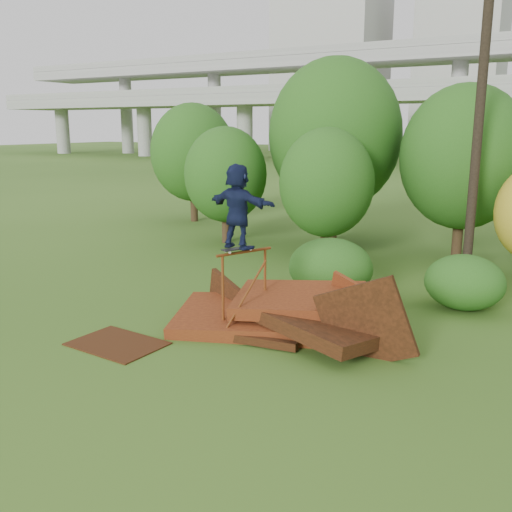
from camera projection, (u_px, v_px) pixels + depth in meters
The scene contains 16 objects.
ground at pixel (241, 356), 11.57m from camera, with size 240.00×240.00×0.00m, color #2D5116.
scrap_pile at pixel (286, 315), 12.93m from camera, with size 6.06×3.77×2.19m.
grind_rail at pixel (244, 278), 12.90m from camera, with size 0.65×1.37×1.84m.
skateboard at pixel (238, 249), 12.64m from camera, with size 0.51×0.80×0.08m.
skater at pixel (238, 206), 12.43m from camera, with size 1.73×0.55×1.86m, color #12193A.
flat_plate at pixel (117, 344), 12.18m from camera, with size 1.92×1.37×0.03m, color #3A1D0C.
tree_0 at pixel (225, 175), 22.27m from camera, with size 3.24×3.24×4.57m.
tree_1 at pixel (335, 135), 22.22m from camera, with size 5.16×5.16×7.18m.
tree_2 at pixel (326, 183), 19.31m from camera, with size 3.22×3.22×4.54m.
tree_3 at pixel (464, 157), 19.58m from camera, with size 4.33×4.33×6.01m.
tree_6 at pixel (193, 153), 27.27m from camera, with size 4.05×4.05×5.65m.
shrub_left at pixel (330, 267), 15.51m from camera, with size 2.32×2.14×1.60m, color #1F4D14.
shrub_right at pixel (464, 282), 14.40m from camera, with size 1.99×1.82×1.41m, color #1F4D14.
utility_pole at pixel (480, 109), 16.40m from camera, with size 1.40×0.28×9.92m.
building_left at pixel (332, 55), 106.41m from camera, with size 18.00×16.00×35.00m, color #9E9E99.
building_right at pixel (460, 72), 102.41m from camera, with size 14.00×14.00×28.00m, color #9E9E99.
Camera 1 is at (5.66, -9.23, 4.56)m, focal length 40.00 mm.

